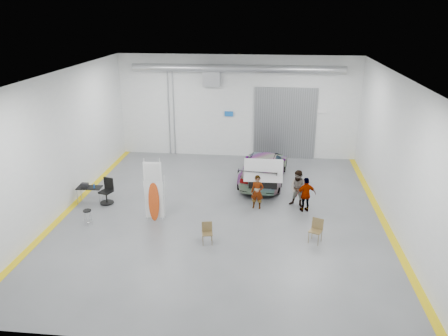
# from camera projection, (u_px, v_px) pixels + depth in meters

# --- Properties ---
(ground) EXTENTS (16.00, 16.00, 0.00)m
(ground) POSITION_uv_depth(u_px,v_px,m) (222.00, 213.00, 19.11)
(ground) COLOR #585A5F
(ground) RESTS_ON ground
(room_shell) EXTENTS (14.02, 16.18, 6.01)m
(room_shell) POSITION_uv_depth(u_px,v_px,m) (233.00, 111.00, 19.74)
(room_shell) COLOR silver
(room_shell) RESTS_ON ground
(sedan_car) EXTENTS (2.69, 5.46, 1.53)m
(sedan_car) POSITION_uv_depth(u_px,v_px,m) (264.00, 167.00, 22.46)
(sedan_car) COLOR white
(sedan_car) RESTS_ON ground
(person_a) EXTENTS (0.61, 0.44, 1.56)m
(person_a) POSITION_uv_depth(u_px,v_px,m) (257.00, 192.00, 19.37)
(person_a) COLOR #8C6F4C
(person_a) RESTS_ON ground
(person_b) EXTENTS (1.02, 0.91, 1.71)m
(person_b) POSITION_uv_depth(u_px,v_px,m) (298.00, 189.00, 19.53)
(person_b) COLOR teal
(person_b) RESTS_ON ground
(person_c) EXTENTS (0.99, 0.66, 1.58)m
(person_c) POSITION_uv_depth(u_px,v_px,m) (306.00, 195.00, 19.07)
(person_c) COLOR #AA5838
(person_c) RESTS_ON ground
(surfboard_display) EXTENTS (0.78, 0.24, 2.75)m
(surfboard_display) POSITION_uv_depth(u_px,v_px,m) (153.00, 196.00, 18.16)
(surfboard_display) COLOR white
(surfboard_display) RESTS_ON ground
(folding_chair_near) EXTENTS (0.46, 0.48, 0.83)m
(folding_chair_near) POSITION_uv_depth(u_px,v_px,m) (207.00, 237.00, 16.60)
(folding_chair_near) COLOR brown
(folding_chair_near) RESTS_ON ground
(folding_chair_far) EXTENTS (0.58, 0.62, 0.93)m
(folding_chair_far) POSITION_uv_depth(u_px,v_px,m) (315.00, 235.00, 16.68)
(folding_chair_far) COLOR brown
(folding_chair_far) RESTS_ON ground
(shop_stool) EXTENTS (0.35, 0.35, 0.69)m
(shop_stool) POSITION_uv_depth(u_px,v_px,m) (88.00, 218.00, 17.96)
(shop_stool) COLOR black
(shop_stool) RESTS_ON ground
(work_table) EXTENTS (1.15, 0.62, 0.92)m
(work_table) POSITION_uv_depth(u_px,v_px,m) (88.00, 187.00, 20.08)
(work_table) COLOR #93959B
(work_table) RESTS_ON ground
(office_chair) EXTENTS (0.64, 0.67, 1.17)m
(office_chair) POSITION_uv_depth(u_px,v_px,m) (107.00, 192.00, 19.98)
(office_chair) COLOR black
(office_chair) RESTS_ON ground
(trunk_lid) EXTENTS (1.78, 1.08, 0.04)m
(trunk_lid) POSITION_uv_depth(u_px,v_px,m) (263.00, 169.00, 19.96)
(trunk_lid) COLOR silver
(trunk_lid) RESTS_ON sedan_car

